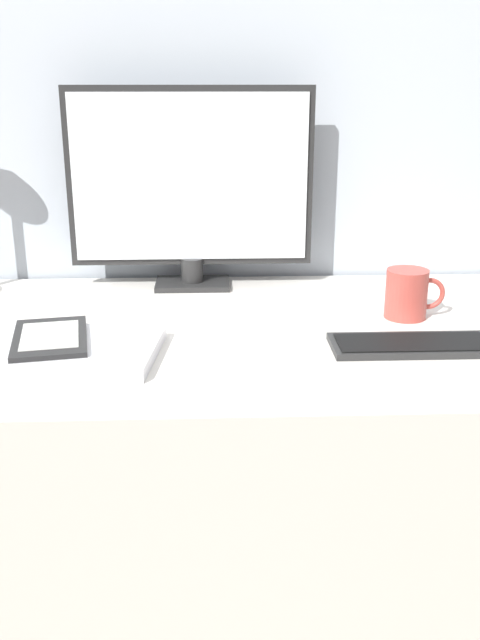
% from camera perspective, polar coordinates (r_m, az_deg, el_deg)
% --- Properties ---
extents(wall_back, '(3.60, 0.05, 2.40)m').
position_cam_1_polar(wall_back, '(1.70, -1.69, 18.72)').
color(wall_back, '#B2BCC6').
rests_on(wall_back, ground_plane).
extents(desk, '(1.43, 0.76, 0.75)m').
position_cam_1_polar(desk, '(1.53, -1.17, -13.95)').
color(desk, silver).
rests_on(desk, ground_plane).
extents(monitor, '(0.54, 0.11, 0.44)m').
position_cam_1_polar(monitor, '(1.61, -3.99, 10.71)').
color(monitor, '#262626').
rests_on(monitor, desk).
extents(keyboard, '(0.29, 0.11, 0.01)m').
position_cam_1_polar(keyboard, '(1.31, 13.63, -1.93)').
color(keyboard, '#282828').
rests_on(keyboard, desk).
extents(laptop, '(0.35, 0.25, 0.02)m').
position_cam_1_polar(laptop, '(1.27, -14.04, -2.34)').
color(laptop, silver).
rests_on(laptop, desk).
extents(ereader, '(0.16, 0.21, 0.01)m').
position_cam_1_polar(ereader, '(1.28, -14.96, -1.36)').
color(ereader, black).
rests_on(ereader, laptop).
extents(coffee_mug, '(0.12, 0.08, 0.10)m').
position_cam_1_polar(coffee_mug, '(1.46, 13.26, 2.05)').
color(coffee_mug, '#B7473D').
rests_on(coffee_mug, desk).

